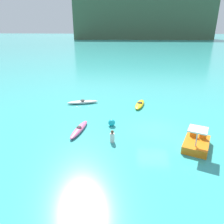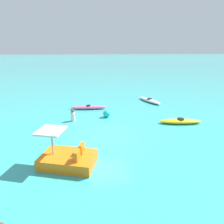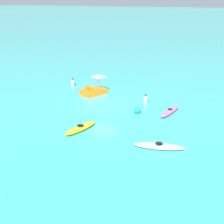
{
  "view_description": "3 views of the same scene",
  "coord_description": "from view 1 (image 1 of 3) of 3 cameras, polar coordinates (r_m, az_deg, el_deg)",
  "views": [
    {
      "loc": [
        -1.85,
        -14.89,
        7.33
      ],
      "look_at": [
        -3.51,
        1.67,
        0.71
      ],
      "focal_mm": 33.92,
      "sensor_mm": 36.0,
      "label": 1
    },
    {
      "loc": [
        9.82,
        -1.83,
        4.93
      ],
      "look_at": [
        -3.15,
        0.85,
        0.49
      ],
      "focal_mm": 29.13,
      "sensor_mm": 36.0,
      "label": 2
    },
    {
      "loc": [
        -11.9,
        21.61,
        8.85
      ],
      "look_at": [
        -1.75,
        1.82,
        0.27
      ],
      "focal_mm": 47.47,
      "sensor_mm": 36.0,
      "label": 3
    }
  ],
  "objects": [
    {
      "name": "headland_cliff",
      "position": [
        178.18,
        7.83,
        23.41
      ],
      "size": [
        94.52,
        58.88,
        26.51
      ],
      "primitive_type": "cube",
      "rotation": [
        0.0,
        0.0,
        0.03
      ],
      "color": "#42563D",
      "rests_on": "ground_plane"
    },
    {
      "name": "ground_plane",
      "position": [
        16.7,
        11.53,
        -4.83
      ],
      "size": [
        600.0,
        600.0,
        0.0
      ],
      "primitive_type": "plane",
      "color": "#38ADA8"
    },
    {
      "name": "buoy_cyan",
      "position": [
        16.97,
        -0.08,
        -2.86
      ],
      "size": [
        0.56,
        0.56,
        0.56
      ],
      "primitive_type": "sphere",
      "color": "#19B7C6",
      "rests_on": "ground_plane"
    },
    {
      "name": "pedal_boat_orange",
      "position": [
        14.98,
        21.79,
        -7.85
      ],
      "size": [
        2.28,
        2.78,
        1.68
      ],
      "color": "orange",
      "rests_on": "ground_plane"
    },
    {
      "name": "kayak_white",
      "position": [
        22.25,
        -7.92,
        2.68
      ],
      "size": [
        3.24,
        1.61,
        0.37
      ],
      "color": "white",
      "rests_on": "ground_plane"
    },
    {
      "name": "kayak_yellow",
      "position": [
        21.56,
        7.48,
        2.08
      ],
      "size": [
        1.3,
        3.06,
        0.37
      ],
      "color": "yellow",
      "rests_on": "ground_plane"
    },
    {
      "name": "kayak_pink",
      "position": [
        16.33,
        -8.85,
        -4.63
      ],
      "size": [
        0.99,
        3.23,
        0.37
      ],
      "color": "pink",
      "rests_on": "ground_plane"
    },
    {
      "name": "person_by_kayaks",
      "position": [
        14.59,
        0.06,
        -6.72
      ],
      "size": [
        0.39,
        0.39,
        0.88
      ],
      "color": "silver",
      "rests_on": "ground_plane"
    }
  ]
}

